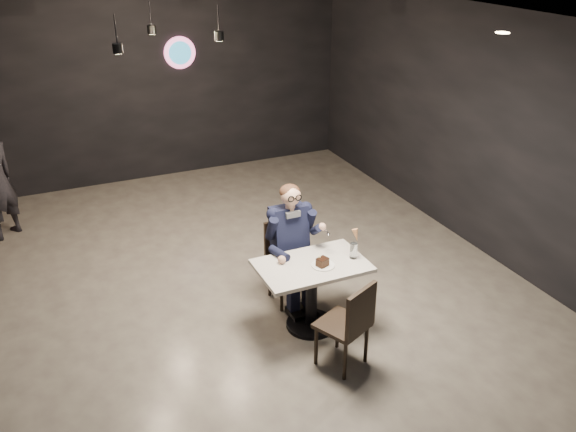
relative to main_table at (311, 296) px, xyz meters
name	(u,v)px	position (x,y,z in m)	size (l,w,h in m)	color
floor	(231,324)	(-0.76, 0.37, -0.38)	(9.00, 9.00, 0.00)	gray
wall_sign	(180,53)	(0.04, 4.84, 1.62)	(0.50, 0.06, 0.50)	pink
pendant_lights	(162,17)	(-0.76, 2.37, 2.51)	(1.40, 1.20, 0.36)	black
main_table	(311,296)	(0.00, 0.00, 0.00)	(1.10, 0.70, 0.75)	silver
chair_far	(289,264)	(0.00, 0.55, 0.09)	(0.42, 0.46, 0.92)	black
chair_near	(342,323)	(0.00, -0.65, 0.09)	(0.42, 0.46, 0.92)	black
seated_man	(289,243)	(0.00, 0.55, 0.34)	(0.60, 0.80, 1.44)	black
dessert_plate	(323,265)	(0.08, -0.08, 0.38)	(0.24, 0.24, 0.01)	white
cake_slice	(322,262)	(0.07, -0.09, 0.43)	(0.11, 0.09, 0.08)	black
mint_leaf	(325,259)	(0.10, -0.10, 0.47)	(0.06, 0.04, 0.01)	#2A8236
sundae_glass	(354,251)	(0.44, -0.06, 0.46)	(0.08, 0.08, 0.17)	silver
wafer_cone	(356,235)	(0.47, -0.04, 0.62)	(0.06, 0.06, 0.13)	#B6784A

